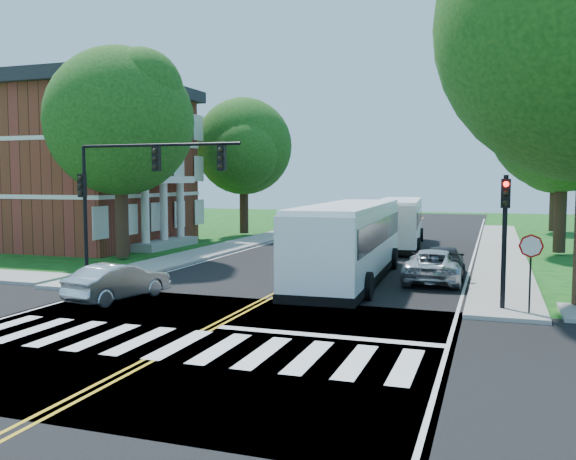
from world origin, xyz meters
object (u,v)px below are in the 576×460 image
at_px(signal_nw, 132,180).
at_px(bus_lead, 350,241).
at_px(signal_ne, 505,223).
at_px(bus_follow, 399,222).
at_px(suv, 434,265).
at_px(hatchback, 119,282).
at_px(dark_sedan, 443,261).

relative_size(signal_nw, bus_lead, 0.55).
height_order(signal_ne, bus_lead, signal_ne).
xyz_separation_m(bus_follow, suv, (3.46, -13.18, -0.93)).
height_order(signal_ne, suv, signal_ne).
bearing_deg(signal_nw, suv, 25.94).
distance_m(bus_lead, hatchback, 9.81).
bearing_deg(bus_follow, dark_sedan, 102.83).
bearing_deg(signal_nw, dark_sedan, 32.27).
xyz_separation_m(bus_lead, dark_sedan, (3.71, 2.81, -1.09)).
bearing_deg(bus_lead, dark_sedan, -145.20).
xyz_separation_m(bus_lead, hatchback, (-7.05, -6.72, -1.09)).
relative_size(bus_follow, hatchback, 2.99).
bearing_deg(bus_follow, signal_ne, 103.23).
xyz_separation_m(bus_lead, suv, (3.48, 1.03, -1.06)).
height_order(bus_lead, bus_follow, bus_lead).
bearing_deg(signal_nw, signal_ne, 0.05).
bearing_deg(signal_ne, hatchback, -170.36).
bearing_deg(hatchback, suv, -131.27).
bearing_deg(signal_ne, bus_follow, 108.35).
relative_size(signal_nw, suv, 1.41).
distance_m(bus_follow, hatchback, 22.12).
xyz_separation_m(signal_nw, bus_lead, (7.84, 4.48, -2.60)).
distance_m(bus_follow, dark_sedan, 12.02).
bearing_deg(bus_lead, signal_nw, 27.40).
relative_size(bus_lead, hatchback, 3.19).
height_order(bus_follow, suv, bus_follow).
height_order(signal_nw, suv, signal_nw).
height_order(bus_lead, suv, bus_lead).
distance_m(hatchback, dark_sedan, 14.38).
xyz_separation_m(signal_nw, dark_sedan, (11.55, 7.29, -3.69)).
relative_size(signal_nw, dark_sedan, 1.53).
bearing_deg(bus_follow, signal_nw, 62.07).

